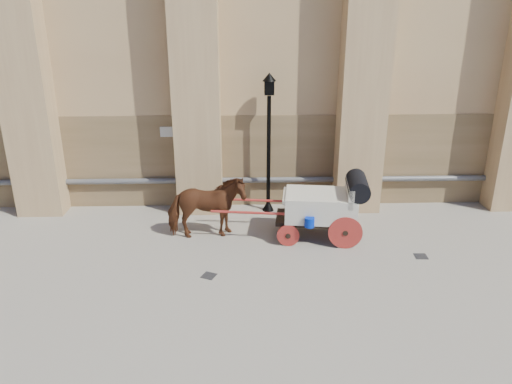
{
  "coord_description": "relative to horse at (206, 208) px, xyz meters",
  "views": [
    {
      "loc": [
        0.36,
        -11.33,
        6.31
      ],
      "look_at": [
        0.72,
        1.54,
        1.38
      ],
      "focal_mm": 35.0,
      "sensor_mm": 36.0,
      "label": 1
    }
  ],
  "objects": [
    {
      "name": "carriage",
      "position": [
        3.34,
        -0.1,
        0.1
      ],
      "size": [
        4.41,
        1.67,
        1.88
      ],
      "rotation": [
        0.0,
        0.0,
        -0.12
      ],
      "color": "black",
      "rests_on": "ground"
    },
    {
      "name": "drain_grate_far",
      "position": [
        5.72,
        -1.33,
        -0.91
      ],
      "size": [
        0.33,
        0.33,
        0.01
      ],
      "primitive_type": "cube",
      "rotation": [
        0.0,
        0.0,
        -0.04
      ],
      "color": "black",
      "rests_on": "ground"
    },
    {
      "name": "ground",
      "position": [
        0.67,
        -1.57,
        -0.91
      ],
      "size": [
        90.0,
        90.0,
        0.0
      ],
      "primitive_type": "plane",
      "color": "gray",
      "rests_on": "ground"
    },
    {
      "name": "street_lamp",
      "position": [
        1.84,
        1.94,
        1.42
      ],
      "size": [
        0.41,
        0.41,
        4.37
      ],
      "color": "black",
      "rests_on": "ground"
    },
    {
      "name": "horse",
      "position": [
        0.0,
        0.0,
        0.0
      ],
      "size": [
        2.27,
        1.24,
        1.83
      ],
      "primitive_type": "imported",
      "rotation": [
        0.0,
        0.0,
        1.69
      ],
      "color": "#5A2E18",
      "rests_on": "ground"
    },
    {
      "name": "drain_grate_near",
      "position": [
        0.17,
        -2.17,
        -0.91
      ],
      "size": [
        0.42,
        0.42,
        0.01
      ],
      "primitive_type": "cube",
      "rotation": [
        0.0,
        0.0,
        -0.43
      ],
      "color": "black",
      "rests_on": "ground"
    }
  ]
}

